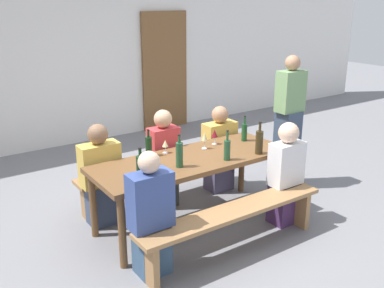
{
  "coord_description": "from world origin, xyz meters",
  "views": [
    {
      "loc": [
        -2.39,
        -3.49,
        2.32
      ],
      "look_at": [
        0.0,
        0.0,
        0.9
      ],
      "focal_mm": 40.9,
      "sensor_mm": 36.0,
      "label": 1
    }
  ],
  "objects_px": {
    "wine_glass_0": "(165,144)",
    "tasting_table": "(192,165)",
    "wine_bottle_2": "(244,132)",
    "wine_bottle_5": "(259,142)",
    "bench_near": "(234,218)",
    "wooden_door": "(165,71)",
    "seated_guest_far_0": "(101,178)",
    "bench_far": "(159,172)",
    "seated_guest_near_0": "(151,218)",
    "wine_bottle_1": "(179,154)",
    "standing_host": "(288,125)",
    "wine_bottle_4": "(141,169)",
    "wine_bottle_0": "(149,146)",
    "wine_glass_2": "(204,137)",
    "wine_glass_1": "(215,134)",
    "seated_guest_far_1": "(164,160)",
    "seated_guest_far_2": "(219,151)",
    "wine_bottle_3": "(227,149)",
    "seated_guest_near_1": "(286,176)"
  },
  "relations": [
    {
      "from": "wine_bottle_1",
      "to": "standing_host",
      "type": "distance_m",
      "value": 1.83
    },
    {
      "from": "wine_bottle_4",
      "to": "wine_glass_0",
      "type": "distance_m",
      "value": 0.79
    },
    {
      "from": "standing_host",
      "to": "seated_guest_far_0",
      "type": "bearing_deg",
      "value": -9.35
    },
    {
      "from": "wine_glass_0",
      "to": "seated_guest_far_1",
      "type": "height_order",
      "value": "seated_guest_far_1"
    },
    {
      "from": "seated_guest_far_1",
      "to": "wine_bottle_1",
      "type": "bearing_deg",
      "value": -18.31
    },
    {
      "from": "bench_near",
      "to": "wine_bottle_2",
      "type": "distance_m",
      "value": 1.26
    },
    {
      "from": "wine_bottle_0",
      "to": "wine_glass_2",
      "type": "distance_m",
      "value": 0.63
    },
    {
      "from": "seated_guest_near_1",
      "to": "tasting_table",
      "type": "bearing_deg",
      "value": 56.68
    },
    {
      "from": "wine_bottle_4",
      "to": "standing_host",
      "type": "height_order",
      "value": "standing_host"
    },
    {
      "from": "bench_far",
      "to": "tasting_table",
      "type": "bearing_deg",
      "value": -90.0
    },
    {
      "from": "wine_bottle_4",
      "to": "standing_host",
      "type": "xyz_separation_m",
      "value": [
        2.29,
        0.41,
        -0.07
      ]
    },
    {
      "from": "wine_bottle_5",
      "to": "standing_host",
      "type": "xyz_separation_m",
      "value": [
        0.91,
        0.45,
        -0.07
      ]
    },
    {
      "from": "wine_glass_0",
      "to": "tasting_table",
      "type": "bearing_deg",
      "value": -61.85
    },
    {
      "from": "tasting_table",
      "to": "wine_glass_0",
      "type": "xyz_separation_m",
      "value": [
        -0.15,
        0.28,
        0.18
      ]
    },
    {
      "from": "standing_host",
      "to": "wine_bottle_0",
      "type": "bearing_deg",
      "value": -4.58
    },
    {
      "from": "tasting_table",
      "to": "wine_bottle_5",
      "type": "distance_m",
      "value": 0.75
    },
    {
      "from": "wine_glass_0",
      "to": "seated_guest_far_2",
      "type": "distance_m",
      "value": 1.03
    },
    {
      "from": "wine_bottle_1",
      "to": "wine_glass_2",
      "type": "bearing_deg",
      "value": 30.06
    },
    {
      "from": "seated_guest_far_0",
      "to": "seated_guest_far_2",
      "type": "bearing_deg",
      "value": 90.0
    },
    {
      "from": "wine_bottle_2",
      "to": "wine_glass_1",
      "type": "bearing_deg",
      "value": 165.42
    },
    {
      "from": "wine_glass_2",
      "to": "seated_guest_near_1",
      "type": "distance_m",
      "value": 0.95
    },
    {
      "from": "wine_glass_1",
      "to": "seated_guest_far_0",
      "type": "xyz_separation_m",
      "value": [
        -1.25,
        0.32,
        -0.35
      ]
    },
    {
      "from": "wine_bottle_5",
      "to": "seated_guest_near_1",
      "type": "xyz_separation_m",
      "value": [
        0.17,
        -0.25,
        -0.34
      ]
    },
    {
      "from": "wine_glass_1",
      "to": "seated_guest_far_1",
      "type": "height_order",
      "value": "seated_guest_far_1"
    },
    {
      "from": "bench_far",
      "to": "wine_bottle_2",
      "type": "height_order",
      "value": "wine_bottle_2"
    },
    {
      "from": "wine_glass_1",
      "to": "seated_guest_far_0",
      "type": "distance_m",
      "value": 1.33
    },
    {
      "from": "wine_bottle_3",
      "to": "seated_guest_far_2",
      "type": "height_order",
      "value": "seated_guest_far_2"
    },
    {
      "from": "wine_bottle_3",
      "to": "standing_host",
      "type": "height_order",
      "value": "standing_host"
    },
    {
      "from": "wine_glass_2",
      "to": "seated_guest_far_2",
      "type": "bearing_deg",
      "value": 36.91
    },
    {
      "from": "wine_bottle_1",
      "to": "seated_guest_near_0",
      "type": "relative_size",
      "value": 0.29
    },
    {
      "from": "wine_bottle_2",
      "to": "seated_guest_near_0",
      "type": "bearing_deg",
      "value": -157.49
    },
    {
      "from": "wine_bottle_5",
      "to": "seated_guest_far_1",
      "type": "relative_size",
      "value": 0.3
    },
    {
      "from": "wine_bottle_2",
      "to": "seated_guest_far_1",
      "type": "distance_m",
      "value": 0.98
    },
    {
      "from": "seated_guest_far_1",
      "to": "bench_far",
      "type": "bearing_deg",
      "value": 172.72
    },
    {
      "from": "wine_bottle_0",
      "to": "seated_guest_near_0",
      "type": "distance_m",
      "value": 1.02
    },
    {
      "from": "wine_bottle_5",
      "to": "seated_guest_far_1",
      "type": "height_order",
      "value": "seated_guest_far_1"
    },
    {
      "from": "bench_far",
      "to": "seated_guest_far_0",
      "type": "distance_m",
      "value": 0.82
    },
    {
      "from": "wooden_door",
      "to": "wine_glass_1",
      "type": "bearing_deg",
      "value": -111.47
    },
    {
      "from": "seated_guest_far_0",
      "to": "wooden_door",
      "type": "bearing_deg",
      "value": 138.34
    },
    {
      "from": "wine_bottle_2",
      "to": "wine_bottle_5",
      "type": "height_order",
      "value": "wine_bottle_5"
    },
    {
      "from": "seated_guest_far_1",
      "to": "seated_guest_near_0",
      "type": "bearing_deg",
      "value": -35.68
    },
    {
      "from": "wooden_door",
      "to": "seated_guest_far_0",
      "type": "relative_size",
      "value": 1.89
    },
    {
      "from": "wine_glass_0",
      "to": "wine_glass_2",
      "type": "distance_m",
      "value": 0.44
    },
    {
      "from": "wine_bottle_2",
      "to": "wine_bottle_1",
      "type": "bearing_deg",
      "value": -165.81
    },
    {
      "from": "seated_guest_far_2",
      "to": "seated_guest_near_0",
      "type": "bearing_deg",
      "value": -55.57
    },
    {
      "from": "bench_near",
      "to": "wine_glass_0",
      "type": "distance_m",
      "value": 1.1
    },
    {
      "from": "wine_glass_1",
      "to": "seated_guest_far_1",
      "type": "xyz_separation_m",
      "value": [
        -0.48,
        0.32,
        -0.32
      ]
    },
    {
      "from": "seated_guest_near_0",
      "to": "seated_guest_far_2",
      "type": "bearing_deg",
      "value": -55.57
    },
    {
      "from": "wine_bottle_0",
      "to": "seated_guest_far_0",
      "type": "distance_m",
      "value": 0.61
    },
    {
      "from": "wine_bottle_5",
      "to": "wine_glass_2",
      "type": "height_order",
      "value": "wine_bottle_5"
    }
  ]
}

